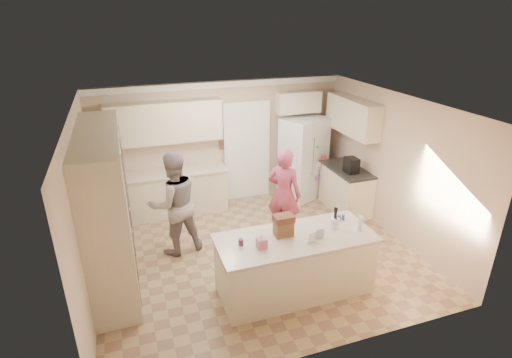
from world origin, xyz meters
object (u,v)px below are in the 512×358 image
object	(u,v)px
coffee_maker	(351,165)
dollhouse_body	(284,228)
utensil_crock	(335,223)
refrigerator	(303,158)
tissue_box	(262,243)
teen_boy	(174,203)
teen_girl	(284,194)
island_base	(294,265)

from	to	relation	value
coffee_maker	dollhouse_body	size ratio (longest dim) A/B	1.15
dollhouse_body	utensil_crock	bearing A→B (deg)	-3.58
dollhouse_body	refrigerator	bearing A→B (deg)	59.93
tissue_box	teen_boy	xyz separation A→B (m)	(-0.93, 1.75, -0.08)
utensil_crock	teen_girl	bearing A→B (deg)	97.77
utensil_crock	teen_boy	world-z (taller)	teen_boy
refrigerator	teen_girl	size ratio (longest dim) A/B	1.05
tissue_box	teen_girl	bearing A→B (deg)	58.11
coffee_maker	teen_girl	xyz separation A→B (m)	(-1.60, -0.39, -0.22)
teen_girl	dollhouse_body	bearing A→B (deg)	109.84
dollhouse_body	teen_girl	size ratio (longest dim) A/B	0.15
coffee_maker	teen_girl	bearing A→B (deg)	-166.25
teen_girl	tissue_box	bearing A→B (deg)	101.05
utensil_crock	refrigerator	bearing A→B (deg)	73.45
island_base	dollhouse_body	world-z (taller)	dollhouse_body
coffee_maker	utensil_crock	distance (m)	2.32
teen_boy	teen_girl	xyz separation A→B (m)	(1.93, -0.14, -0.06)
coffee_maker	tissue_box	size ratio (longest dim) A/B	2.14
utensil_crock	teen_boy	size ratio (longest dim) A/B	0.08
tissue_box	utensil_crock	bearing A→B (deg)	7.13
coffee_maker	dollhouse_body	world-z (taller)	coffee_maker
refrigerator	tissue_box	xyz separation A→B (m)	(-2.07, -3.09, 0.10)
teen_boy	teen_girl	bearing A→B (deg)	164.59
refrigerator	coffee_maker	size ratio (longest dim) A/B	6.00
island_base	teen_girl	bearing A→B (deg)	73.36
utensil_crock	teen_girl	size ratio (longest dim) A/B	0.09
tissue_box	teen_girl	size ratio (longest dim) A/B	0.08
coffee_maker	teen_boy	world-z (taller)	teen_boy
refrigerator	coffee_maker	world-z (taller)	refrigerator
teen_boy	utensil_crock	bearing A→B (deg)	131.86
tissue_box	dollhouse_body	bearing A→B (deg)	26.57
coffee_maker	island_base	xyz separation A→B (m)	(-2.05, -1.90, -0.63)
utensil_crock	teen_boy	xyz separation A→B (m)	(-2.13, 1.60, -0.09)
utensil_crock	teen_boy	bearing A→B (deg)	143.04
refrigerator	utensil_crock	world-z (taller)	refrigerator
dollhouse_body	teen_girl	distance (m)	1.54
utensil_crock	dollhouse_body	bearing A→B (deg)	176.42
refrigerator	utensil_crock	bearing A→B (deg)	-129.58
island_base	teen_boy	size ratio (longest dim) A/B	1.20
tissue_box	dollhouse_body	distance (m)	0.45
refrigerator	teen_boy	size ratio (longest dim) A/B	0.98
coffee_maker	teen_boy	distance (m)	3.54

